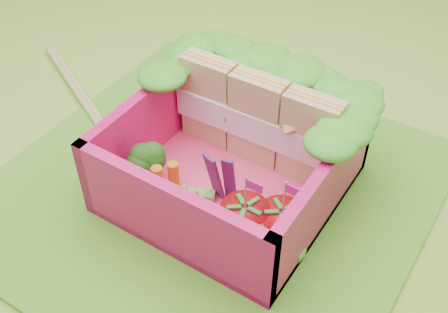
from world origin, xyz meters
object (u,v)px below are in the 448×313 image
Objects in this scene: broccoli at (147,162)px; strawberry_left at (244,224)px; bento_box at (231,157)px; strawberry_right at (281,228)px; chopsticks at (99,122)px; sandwich_stack at (258,120)px.

strawberry_left is at bearing -5.43° from broccoli.
strawberry_right reaches higher than bento_box.
broccoli is 0.15× the size of chopsticks.
bento_box is 2.53× the size of strawberry_right.
strawberry_left is 1.52m from chopsticks.
sandwich_stack reaches higher than bento_box.
broccoli is at bearing 174.57° from strawberry_left.
bento_box is 4.17× the size of broccoli.
sandwich_stack is at bearing 130.48° from strawberry_right.
strawberry_left reaches higher than broccoli.
chopsticks is (-1.47, 0.38, -0.17)m from strawberry_left.
broccoli is (-0.44, -0.59, -0.13)m from sandwich_stack.
strawberry_right is at bearing 23.51° from strawberry_left.
bento_box is 0.32m from sandwich_stack.
sandwich_stack is at bearing 53.16° from broccoli.
sandwich_stack reaches higher than broccoli.
sandwich_stack is 2.20× the size of strawberry_left.
chopsticks is (-1.16, 0.03, -0.25)m from bento_box.
strawberry_right is at bearing -49.52° from sandwich_stack.
sandwich_stack is at bearing 13.69° from chopsticks.
broccoli is 0.81m from chopsticks.
strawberry_right is at bearing -10.18° from chopsticks.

